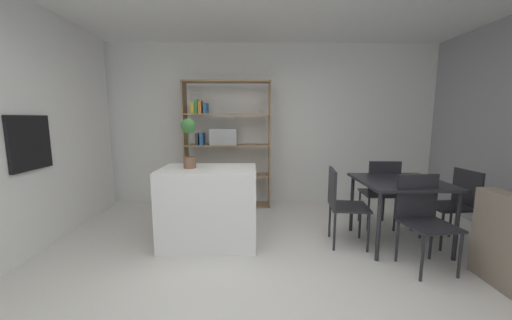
% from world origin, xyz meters
% --- Properties ---
extents(ground_plane, '(8.76, 8.76, 0.00)m').
position_xyz_m(ground_plane, '(0.00, 0.00, 0.00)').
color(ground_plane, silver).
extents(back_partition, '(6.38, 0.06, 2.75)m').
position_xyz_m(back_partition, '(0.00, 2.66, 1.37)').
color(back_partition, white).
rests_on(back_partition, ground_plane).
extents(built_in_oven, '(0.06, 0.57, 0.58)m').
position_xyz_m(built_in_oven, '(-2.43, 0.64, 1.23)').
color(built_in_oven, black).
rests_on(built_in_oven, ground_plane).
extents(kitchen_island, '(1.10, 0.70, 0.92)m').
position_xyz_m(kitchen_island, '(-0.57, 0.85, 0.46)').
color(kitchen_island, white).
rests_on(kitchen_island, ground_plane).
extents(potted_plant_on_island, '(0.17, 0.17, 0.57)m').
position_xyz_m(potted_plant_on_island, '(-0.79, 0.86, 1.26)').
color(potted_plant_on_island, brown).
rests_on(potted_plant_on_island, kitchen_island).
extents(open_bookshelf, '(1.42, 0.33, 2.08)m').
position_xyz_m(open_bookshelf, '(-0.57, 2.34, 1.08)').
color(open_bookshelf, '#997551').
rests_on(open_bookshelf, ground_plane).
extents(dining_table, '(0.94, 0.93, 0.77)m').
position_xyz_m(dining_table, '(1.66, 0.79, 0.69)').
color(dining_table, '#232328').
rests_on(dining_table, ground_plane).
extents(dining_chair_island_side, '(0.48, 0.49, 0.91)m').
position_xyz_m(dining_chair_island_side, '(0.97, 0.81, 0.54)').
color(dining_chair_island_side, '#232328').
rests_on(dining_chair_island_side, ground_plane).
extents(dining_chair_window_side, '(0.49, 0.45, 0.89)m').
position_xyz_m(dining_chair_window_side, '(2.34, 0.80, 0.53)').
color(dining_chair_window_side, '#232328').
rests_on(dining_chair_window_side, ground_plane).
extents(dining_chair_near, '(0.49, 0.48, 0.92)m').
position_xyz_m(dining_chair_near, '(1.65, 0.31, 0.55)').
color(dining_chair_near, '#232328').
rests_on(dining_chair_near, ground_plane).
extents(dining_chair_far, '(0.43, 0.45, 0.94)m').
position_xyz_m(dining_chair_far, '(1.65, 1.28, 0.56)').
color(dining_chair_far, '#232328').
rests_on(dining_chair_far, ground_plane).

